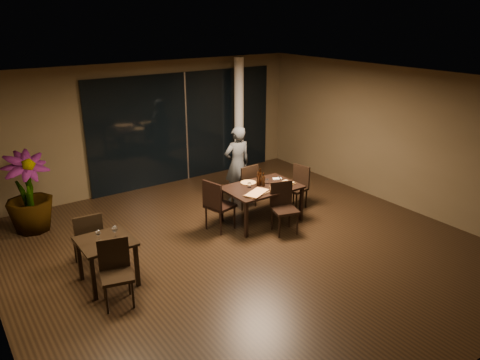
{
  "coord_description": "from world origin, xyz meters",
  "views": [
    {
      "loc": [
        -4.35,
        -6.19,
        4.08
      ],
      "look_at": [
        0.39,
        0.68,
        1.05
      ],
      "focal_mm": 35.0,
      "sensor_mm": 36.0,
      "label": 1
    }
  ],
  "objects_px": {
    "potted_plant": "(28,193)",
    "bottle_b": "(264,180)",
    "chair_side_near": "(116,268)",
    "chair_side_far": "(88,237)",
    "chair_main_far": "(246,184)",
    "bottle_a": "(258,179)",
    "chair_main_right": "(298,184)",
    "diner": "(237,164)",
    "chair_main_left": "(217,203)",
    "main_table": "(262,190)",
    "side_table": "(106,248)",
    "chair_main_near": "(283,205)",
    "bottle_c": "(260,177)"
  },
  "relations": [
    {
      "from": "bottle_b",
      "to": "chair_side_near",
      "type": "bearing_deg",
      "value": -163.35
    },
    {
      "from": "bottle_a",
      "to": "bottle_c",
      "type": "xyz_separation_m",
      "value": [
        0.06,
        0.02,
        0.02
      ]
    },
    {
      "from": "bottle_b",
      "to": "bottle_c",
      "type": "bearing_deg",
      "value": 102.98
    },
    {
      "from": "chair_main_near",
      "to": "bottle_c",
      "type": "xyz_separation_m",
      "value": [
        -0.05,
        0.69,
        0.38
      ]
    },
    {
      "from": "main_table",
      "to": "side_table",
      "type": "height_order",
      "value": "same"
    },
    {
      "from": "potted_plant",
      "to": "bottle_a",
      "type": "height_order",
      "value": "potted_plant"
    },
    {
      "from": "main_table",
      "to": "bottle_a",
      "type": "xyz_separation_m",
      "value": [
        -0.04,
        0.07,
        0.23
      ]
    },
    {
      "from": "diner",
      "to": "potted_plant",
      "type": "xyz_separation_m",
      "value": [
        -4.18,
        1.0,
        -0.07
      ]
    },
    {
      "from": "chair_main_left",
      "to": "chair_side_far",
      "type": "relative_size",
      "value": 1.05
    },
    {
      "from": "chair_main_far",
      "to": "bottle_a",
      "type": "height_order",
      "value": "bottle_a"
    },
    {
      "from": "side_table",
      "to": "chair_main_near",
      "type": "relative_size",
      "value": 0.81
    },
    {
      "from": "potted_plant",
      "to": "chair_side_far",
      "type": "bearing_deg",
      "value": -76.72
    },
    {
      "from": "potted_plant",
      "to": "bottle_b",
      "type": "xyz_separation_m",
      "value": [
        4.0,
        -2.2,
        0.1
      ]
    },
    {
      "from": "chair_main_far",
      "to": "chair_side_near",
      "type": "xyz_separation_m",
      "value": [
        -3.61,
        -1.81,
        -0.0
      ]
    },
    {
      "from": "main_table",
      "to": "chair_main_left",
      "type": "distance_m",
      "value": 1.0
    },
    {
      "from": "chair_main_left",
      "to": "potted_plant",
      "type": "relative_size",
      "value": 0.66
    },
    {
      "from": "bottle_b",
      "to": "chair_main_far",
      "type": "bearing_deg",
      "value": 81.53
    },
    {
      "from": "chair_main_near",
      "to": "potted_plant",
      "type": "distance_m",
      "value": 4.91
    },
    {
      "from": "bottle_a",
      "to": "bottle_c",
      "type": "distance_m",
      "value": 0.07
    },
    {
      "from": "chair_main_left",
      "to": "main_table",
      "type": "bearing_deg",
      "value": -111.44
    },
    {
      "from": "chair_main_far",
      "to": "chair_main_right",
      "type": "height_order",
      "value": "chair_main_far"
    },
    {
      "from": "chair_main_near",
      "to": "diner",
      "type": "bearing_deg",
      "value": 101.79
    },
    {
      "from": "potted_plant",
      "to": "bottle_c",
      "type": "distance_m",
      "value": 4.51
    },
    {
      "from": "chair_main_right",
      "to": "chair_side_near",
      "type": "height_order",
      "value": "chair_side_near"
    },
    {
      "from": "main_table",
      "to": "chair_side_far",
      "type": "distance_m",
      "value": 3.49
    },
    {
      "from": "side_table",
      "to": "chair_side_far",
      "type": "height_order",
      "value": "chair_side_far"
    },
    {
      "from": "diner",
      "to": "potted_plant",
      "type": "height_order",
      "value": "diner"
    },
    {
      "from": "diner",
      "to": "bottle_b",
      "type": "xyz_separation_m",
      "value": [
        -0.17,
        -1.2,
        0.03
      ]
    },
    {
      "from": "side_table",
      "to": "bottle_b",
      "type": "height_order",
      "value": "bottle_b"
    },
    {
      "from": "chair_main_far",
      "to": "bottle_a",
      "type": "bearing_deg",
      "value": 71.6
    },
    {
      "from": "potted_plant",
      "to": "bottle_b",
      "type": "height_order",
      "value": "potted_plant"
    },
    {
      "from": "bottle_c",
      "to": "chair_main_far",
      "type": "bearing_deg",
      "value": 78.71
    },
    {
      "from": "chair_main_near",
      "to": "chair_side_near",
      "type": "relative_size",
      "value": 1.01
    },
    {
      "from": "side_table",
      "to": "chair_main_right",
      "type": "bearing_deg",
      "value": 8.09
    },
    {
      "from": "chair_main_near",
      "to": "main_table",
      "type": "bearing_deg",
      "value": 112.89
    },
    {
      "from": "chair_side_far",
      "to": "bottle_b",
      "type": "distance_m",
      "value": 3.54
    },
    {
      "from": "chair_side_far",
      "to": "diner",
      "type": "bearing_deg",
      "value": -160.01
    },
    {
      "from": "chair_main_left",
      "to": "diner",
      "type": "distance_m",
      "value": 1.63
    },
    {
      "from": "diner",
      "to": "side_table",
      "type": "bearing_deg",
      "value": 29.51
    },
    {
      "from": "diner",
      "to": "bottle_c",
      "type": "relative_size",
      "value": 4.92
    },
    {
      "from": "side_table",
      "to": "bottle_a",
      "type": "height_order",
      "value": "bottle_a"
    },
    {
      "from": "potted_plant",
      "to": "bottle_b",
      "type": "distance_m",
      "value": 4.57
    },
    {
      "from": "main_table",
      "to": "chair_main_far",
      "type": "bearing_deg",
      "value": 78.6
    },
    {
      "from": "chair_main_far",
      "to": "chair_main_left",
      "type": "xyz_separation_m",
      "value": [
        -1.14,
        -0.63,
        0.03
      ]
    },
    {
      "from": "chair_side_near",
      "to": "chair_main_left",
      "type": "bearing_deg",
      "value": 39.09
    },
    {
      "from": "chair_main_right",
      "to": "diner",
      "type": "xyz_separation_m",
      "value": [
        -0.88,
        1.05,
        0.34
      ]
    },
    {
      "from": "chair_side_far",
      "to": "bottle_b",
      "type": "relative_size",
      "value": 3.51
    },
    {
      "from": "bottle_b",
      "to": "bottle_a",
      "type": "bearing_deg",
      "value": 137.92
    },
    {
      "from": "chair_main_far",
      "to": "potted_plant",
      "type": "bearing_deg",
      "value": -22.08
    },
    {
      "from": "chair_side_near",
      "to": "bottle_c",
      "type": "relative_size",
      "value": 2.77
    }
  ]
}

